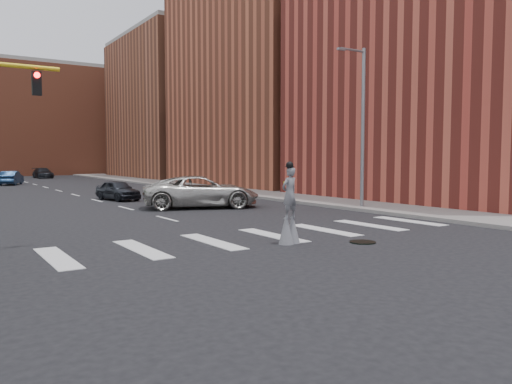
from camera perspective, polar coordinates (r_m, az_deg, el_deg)
ground_plane at (r=17.37m, az=0.30°, el=-5.80°), size 160.00×160.00×0.00m
sidewalk_right at (r=45.08m, az=-3.99°, el=0.35°), size 5.00×90.00×0.18m
manhole at (r=17.73m, az=12.09°, el=-5.62°), size 0.90×0.90×0.04m
building_near at (r=39.37m, az=21.85°, el=15.51°), size 16.00×20.00×22.00m
building_mid at (r=55.05m, az=2.22°, el=13.45°), size 16.00×22.00×24.00m
building_far at (r=75.50m, az=-8.55°, el=9.31°), size 16.00×22.00×20.00m
building_backdrop at (r=93.75m, az=-23.85°, el=7.36°), size 26.00×14.00×18.00m
streetlight at (r=28.79m, az=11.99°, el=7.78°), size 2.05×0.20×9.00m
stilt_performer at (r=17.04m, az=3.84°, el=-2.23°), size 0.83×0.58×2.81m
suv_crossing at (r=29.34m, az=-6.29°, el=0.03°), size 7.38×5.17×1.87m
car_near at (r=35.55m, az=-15.51°, el=0.19°), size 2.36×4.26×1.37m
car_mid at (r=59.43m, az=-26.19°, el=1.45°), size 3.05×4.74×1.48m
car_far at (r=76.59m, az=-23.18°, el=2.01°), size 2.27×5.09×1.45m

